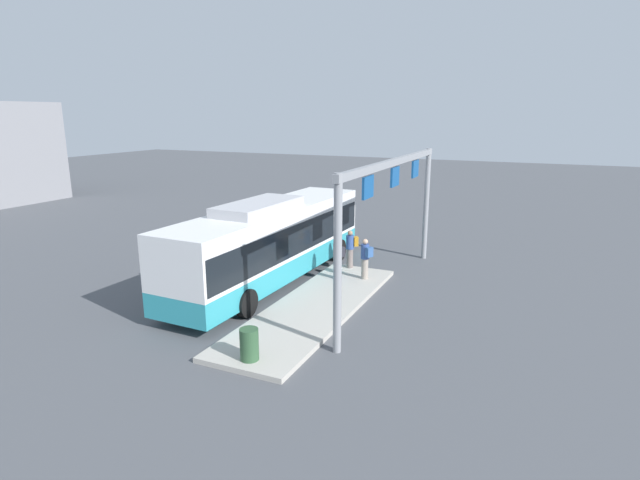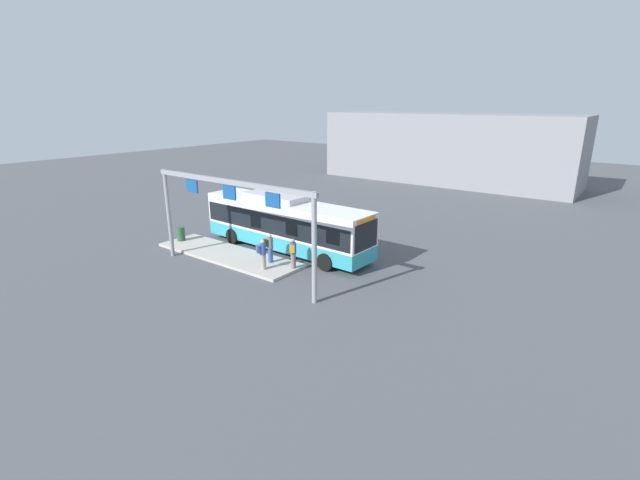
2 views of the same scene
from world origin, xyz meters
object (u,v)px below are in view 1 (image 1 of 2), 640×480
person_waiting_near (365,258)px  person_waiting_mid (338,258)px  person_boarding (351,248)px  bus_main (272,239)px  trash_bin (249,344)px

person_waiting_near → person_waiting_mid: size_ratio=1.00×
person_boarding → person_waiting_mid: size_ratio=1.00×
person_boarding → person_waiting_mid: 1.66m
bus_main → person_boarding: 3.67m
bus_main → trash_bin: bus_main is taller
bus_main → person_waiting_near: (1.44, -3.54, -0.76)m
person_boarding → person_waiting_near: same height
person_waiting_near → bus_main: bearing=52.2°
person_boarding → bus_main: bearing=16.8°
person_waiting_near → person_waiting_mid: 1.13m
person_waiting_near → trash_bin: (-7.95, 0.53, -0.44)m
person_waiting_mid → person_waiting_near: bearing=-127.6°
person_boarding → trash_bin: (-9.16, -0.58, -0.44)m
person_waiting_near → trash_bin: bearing=116.3°
bus_main → person_boarding: (2.65, -2.42, -0.76)m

